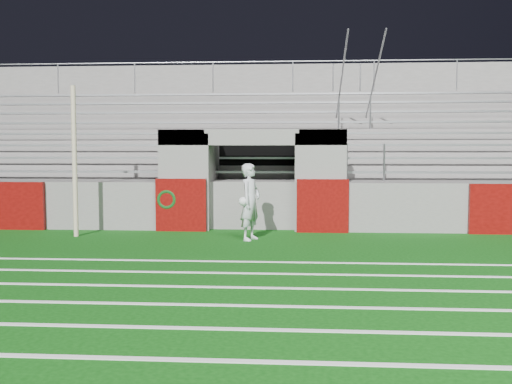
{
  "coord_description": "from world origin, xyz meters",
  "views": [
    {
      "loc": [
        1.11,
        -11.4,
        2.06
      ],
      "look_at": [
        0.2,
        1.8,
        1.1
      ],
      "focal_mm": 40.0,
      "sensor_mm": 36.0,
      "label": 1
    }
  ],
  "objects": [
    {
      "name": "goalkeeper_with_ball",
      "position": [
        0.08,
        1.61,
        0.88
      ],
      "size": [
        0.63,
        0.76,
        1.77
      ],
      "color": "silver",
      "rests_on": "ground"
    },
    {
      "name": "stadium_structure",
      "position": [
        0.0,
        7.97,
        1.49
      ],
      "size": [
        26.0,
        8.48,
        5.42
      ],
      "color": "slate",
      "rests_on": "ground"
    },
    {
      "name": "ground",
      "position": [
        0.0,
        0.0,
        0.0
      ],
      "size": [
        90.0,
        90.0,
        0.0
      ],
      "primitive_type": "plane",
      "color": "#0B430B",
      "rests_on": "ground"
    },
    {
      "name": "field_markings",
      "position": [
        0.0,
        -5.0,
        0.01
      ],
      "size": [
        28.0,
        8.09,
        0.01
      ],
      "color": "white",
      "rests_on": "ground"
    },
    {
      "name": "field_post",
      "position": [
        -4.16,
        1.9,
        1.8
      ],
      "size": [
        0.12,
        0.12,
        3.6
      ],
      "primitive_type": "cylinder",
      "color": "beige",
      "rests_on": "ground"
    },
    {
      "name": "hose_coil",
      "position": [
        -2.17,
        2.92,
        0.82
      ],
      "size": [
        0.51,
        0.14,
        0.51
      ],
      "color": "#0B3814",
      "rests_on": "ground"
    }
  ]
}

